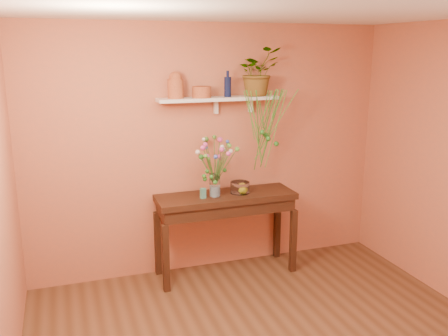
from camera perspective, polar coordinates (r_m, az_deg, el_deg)
name	(u,v)px	position (r m, az deg, el deg)	size (l,w,h in m)	color
room	(294,203)	(3.51, 8.25, -4.10)	(4.04, 4.04, 2.70)	brown
sideboard	(226,206)	(5.24, 0.23, -4.48)	(1.50, 0.48, 0.91)	#341B10
wall_shelf	(219,99)	(5.13, -0.54, 8.12)	(1.30, 0.24, 0.19)	white
terracotta_jug	(176,86)	(4.98, -5.73, 9.63)	(0.17, 0.17, 0.27)	#BE5C33
terracotta_pot	(202,92)	(5.04, -2.66, 8.93)	(0.19, 0.19, 0.12)	#BE5C33
blue_bottle	(228,86)	(5.12, 0.43, 9.60)	(0.09, 0.09, 0.27)	#0C153A
spider_plant	(258,72)	(5.25, 3.97, 11.26)	(0.46, 0.40, 0.51)	#2A7022
plant_fronds	(266,128)	(5.17, 5.03, 4.73)	(0.64, 0.31, 0.89)	#2A7022
glass_vase	(215,187)	(5.11, -1.09, -2.23)	(0.12, 0.12, 0.24)	white
bouquet	(214,156)	(5.01, -1.21, 1.46)	(0.42, 0.47, 0.49)	#386B28
glass_bowl	(240,188)	(5.23, 1.89, -2.36)	(0.21, 0.21, 0.12)	white
lemon	(242,190)	(5.22, 2.16, -2.56)	(0.07, 0.07, 0.07)	yellow
carton	(203,193)	(5.05, -2.48, -2.99)	(0.05, 0.04, 0.11)	#2F6784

